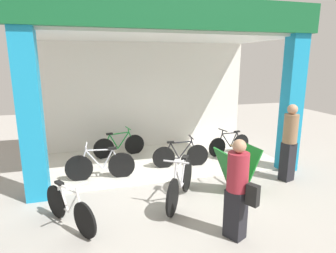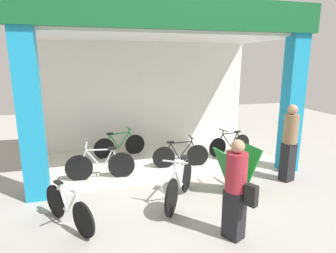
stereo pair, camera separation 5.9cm
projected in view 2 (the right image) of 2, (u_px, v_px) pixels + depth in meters
ground_plane at (177, 182)px, 6.65m from camera, size 20.64×20.64×0.00m
shop_facade at (159, 83)px, 7.72m from camera, size 6.52×3.33×3.98m
bicycle_inside_0 at (181, 155)px, 7.49m from camera, size 1.49×0.41×0.82m
bicycle_inside_1 at (120, 145)px, 8.35m from camera, size 1.50×0.42×0.84m
bicycle_inside_2 at (101, 165)px, 6.72m from camera, size 1.60×0.44×0.88m
bicycle_inside_3 at (230, 144)px, 8.50m from camera, size 1.43×0.40×0.80m
bicycle_parked_0 at (180, 184)px, 5.64m from camera, size 1.01×1.48×0.96m
bicycle_parked_1 at (68, 208)px, 4.81m from camera, size 0.84×1.30×0.83m
sandwich_board_sign at (236, 170)px, 6.08m from camera, size 0.91×0.65×0.97m
pedestrian_1 at (236, 189)px, 4.39m from camera, size 0.44×0.57×1.61m
pedestrian_2 at (290, 142)px, 6.54m from camera, size 0.39×0.39×1.80m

